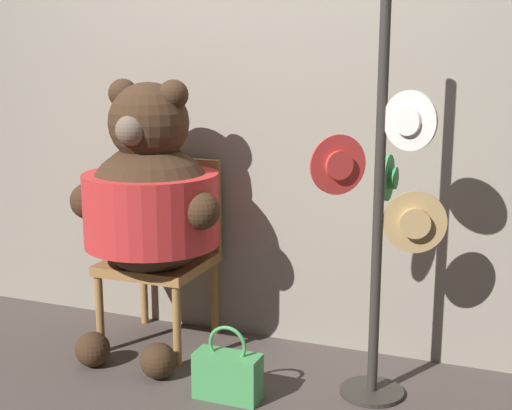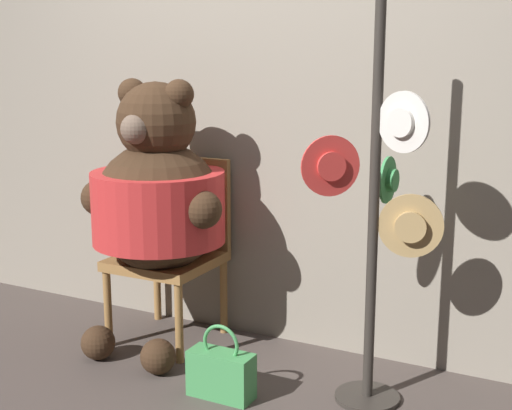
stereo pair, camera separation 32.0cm
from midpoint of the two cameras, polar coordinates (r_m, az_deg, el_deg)
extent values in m
plane|color=#4C423D|center=(3.32, -2.03, -14.22)|extent=(14.00, 14.00, 0.00)
cube|color=gray|center=(3.62, 3.39, 7.68)|extent=(8.00, 0.10, 2.39)
cylinder|color=#9E703D|center=(3.68, -9.32, -8.24)|extent=(0.04, 0.04, 0.40)
cylinder|color=#9E703D|center=(3.46, -3.52, -9.47)|extent=(0.04, 0.04, 0.40)
cylinder|color=#9E703D|center=(4.01, -5.65, -6.41)|extent=(0.04, 0.04, 0.40)
cylinder|color=#9E703D|center=(3.81, -0.18, -7.38)|extent=(0.04, 0.04, 0.40)
cube|color=#9E703D|center=(3.66, -4.73, -4.51)|extent=(0.49, 0.49, 0.05)
cube|color=#9E703D|center=(3.79, -2.98, 0.24)|extent=(0.49, 0.04, 0.48)
sphere|color=#3D2819|center=(3.52, -5.24, -0.17)|extent=(0.64, 0.64, 0.64)
cylinder|color=red|center=(3.52, -5.24, -0.17)|extent=(0.66, 0.66, 0.35)
sphere|color=#3D2819|center=(3.46, -5.37, 6.63)|extent=(0.39, 0.39, 0.39)
sphere|color=#3D2819|center=(3.52, -7.29, 8.89)|extent=(0.14, 0.14, 0.14)
sphere|color=#3D2819|center=(3.38, -3.46, 8.83)|extent=(0.14, 0.14, 0.14)
sphere|color=brown|center=(3.32, -6.90, 6.04)|extent=(0.14, 0.14, 0.14)
sphere|color=#3D2819|center=(3.62, -10.02, 0.56)|extent=(0.18, 0.18, 0.18)
sphere|color=#3D2819|center=(3.29, -1.50, -0.40)|extent=(0.18, 0.18, 0.18)
sphere|color=#3D2819|center=(3.58, -10.01, -10.84)|extent=(0.17, 0.17, 0.17)
sphere|color=#3D2819|center=(3.40, -5.13, -12.03)|extent=(0.17, 0.17, 0.17)
cylinder|color=#332D28|center=(3.25, 11.79, -14.87)|extent=(0.28, 0.28, 0.02)
cylinder|color=#332D28|center=(2.97, 12.49, -0.05)|extent=(0.04, 0.04, 1.72)
cylinder|color=#3D9351|center=(3.11, 13.43, 1.93)|extent=(0.02, 0.20, 0.20)
cylinder|color=#3D9351|center=(3.11, 13.43, 1.93)|extent=(0.07, 0.10, 0.10)
cylinder|color=silver|center=(2.84, 14.93, 6.41)|extent=(0.23, 0.10, 0.24)
cylinder|color=silver|center=(2.84, 14.93, 6.41)|extent=(0.13, 0.09, 0.11)
cylinder|color=tan|center=(2.98, 15.31, -1.66)|extent=(0.26, 0.07, 0.26)
cylinder|color=tan|center=(2.98, 15.31, -1.66)|extent=(0.14, 0.10, 0.13)
cylinder|color=red|center=(2.86, 9.19, 3.07)|extent=(0.19, 0.17, 0.24)
cylinder|color=red|center=(2.86, 9.19, 3.07)|extent=(0.12, 0.11, 0.12)
cube|color=#479E56|center=(3.16, 0.16, -13.49)|extent=(0.29, 0.12, 0.21)
torus|color=#479E56|center=(3.11, 0.16, -11.11)|extent=(0.17, 0.02, 0.17)
camera|label=1|loc=(0.16, -87.14, 0.61)|focal=50.00mm
camera|label=2|loc=(0.16, 92.86, -0.61)|focal=50.00mm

